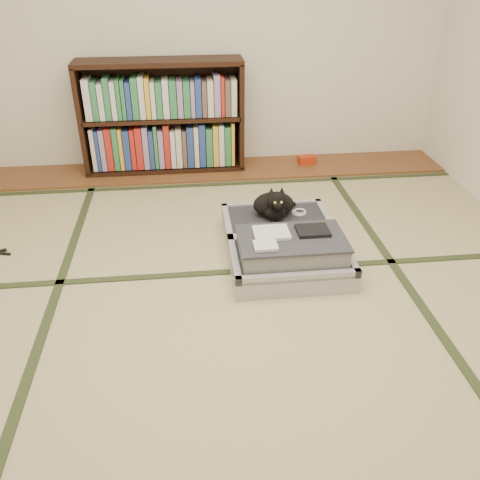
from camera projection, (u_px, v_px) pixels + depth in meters
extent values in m
plane|color=tan|center=(238.00, 314.00, 2.70)|extent=(4.50, 4.50, 0.00)
cube|color=brown|center=(213.00, 170.00, 4.42)|extent=(4.00, 0.50, 0.02)
cube|color=#B22C0E|center=(307.00, 160.00, 4.50)|extent=(0.16, 0.11, 0.07)
plane|color=silver|center=(207.00, 18.00, 4.04)|extent=(4.00, 0.00, 4.00)
cube|color=#2D381E|center=(45.00, 327.00, 2.61)|extent=(0.05, 4.50, 0.01)
cube|color=#2D381E|center=(418.00, 300.00, 2.80)|extent=(0.05, 4.50, 0.01)
cube|color=#2D381E|center=(231.00, 272.00, 3.05)|extent=(4.00, 0.05, 0.01)
cube|color=#2D381E|center=(216.00, 184.00, 4.16)|extent=(4.00, 0.05, 0.01)
cube|color=black|center=(83.00, 120.00, 4.15)|extent=(0.04, 0.30, 0.86)
cube|color=black|center=(240.00, 114.00, 4.27)|extent=(0.04, 0.30, 0.86)
cube|color=black|center=(167.00, 167.00, 4.43)|extent=(1.33, 0.30, 0.04)
cube|color=black|center=(158.00, 62.00, 3.99)|extent=(1.33, 0.30, 0.04)
cube|color=black|center=(163.00, 117.00, 4.21)|extent=(1.28, 0.30, 0.03)
cube|color=black|center=(163.00, 112.00, 4.33)|extent=(1.33, 0.02, 0.86)
cube|color=gray|center=(165.00, 143.00, 4.30)|extent=(1.20, 0.21, 0.36)
cube|color=gray|center=(161.00, 95.00, 4.10)|extent=(1.20, 0.21, 0.32)
cube|color=#AAAAAF|center=(290.00, 266.00, 3.00)|extent=(0.70, 0.47, 0.12)
cube|color=#2A2930|center=(291.00, 261.00, 2.98)|extent=(0.63, 0.39, 0.09)
cube|color=#AAAAAF|center=(299.00, 277.00, 2.78)|extent=(0.70, 0.04, 0.05)
cube|color=#AAAAAF|center=(284.00, 238.00, 3.15)|extent=(0.70, 0.04, 0.05)
cube|color=#AAAAAF|center=(234.00, 260.00, 2.93)|extent=(0.04, 0.47, 0.05)
cube|color=#AAAAAF|center=(346.00, 253.00, 3.00)|extent=(0.04, 0.47, 0.05)
cube|color=#AAAAAF|center=(277.00, 228.00, 3.40)|extent=(0.70, 0.47, 0.12)
cube|color=#2A2930|center=(277.00, 224.00, 3.38)|extent=(0.63, 0.39, 0.09)
cube|color=#AAAAAF|center=(283.00, 235.00, 3.18)|extent=(0.70, 0.04, 0.05)
cube|color=#AAAAAF|center=(272.00, 205.00, 3.55)|extent=(0.70, 0.04, 0.05)
cube|color=#AAAAAF|center=(227.00, 222.00, 3.34)|extent=(0.04, 0.47, 0.05)
cube|color=#AAAAAF|center=(326.00, 217.00, 3.40)|extent=(0.04, 0.47, 0.05)
cylinder|color=black|center=(284.00, 236.00, 3.16)|extent=(0.63, 0.02, 0.02)
cube|color=gray|center=(291.00, 249.00, 2.94)|extent=(0.60, 0.36, 0.12)
cube|color=#36353D|center=(292.00, 238.00, 2.90)|extent=(0.62, 0.38, 0.01)
cube|color=silver|center=(271.00, 233.00, 2.92)|extent=(0.21, 0.17, 0.02)
cube|color=black|center=(313.00, 230.00, 2.95)|extent=(0.19, 0.15, 0.02)
cube|color=silver|center=(266.00, 246.00, 2.80)|extent=(0.13, 0.11, 0.02)
cube|color=white|center=(262.00, 289.00, 2.78)|extent=(0.06, 0.01, 0.04)
cube|color=white|center=(282.00, 290.00, 2.80)|extent=(0.05, 0.01, 0.03)
cube|color=orange|center=(340.00, 284.00, 2.83)|extent=(0.05, 0.01, 0.03)
cube|color=#197F33|center=(328.00, 282.00, 2.81)|extent=(0.04, 0.01, 0.03)
ellipsoid|color=black|center=(274.00, 205.00, 3.35)|extent=(0.27, 0.18, 0.17)
ellipsoid|color=black|center=(276.00, 212.00, 3.30)|extent=(0.13, 0.10, 0.10)
ellipsoid|color=black|center=(277.00, 200.00, 3.22)|extent=(0.12, 0.11, 0.11)
sphere|color=black|center=(278.00, 206.00, 3.19)|extent=(0.05, 0.05, 0.05)
cone|color=black|center=(271.00, 191.00, 3.20)|extent=(0.04, 0.05, 0.05)
cone|color=black|center=(282.00, 190.00, 3.21)|extent=(0.04, 0.05, 0.05)
sphere|color=#A5BF33|center=(275.00, 203.00, 3.17)|extent=(0.02, 0.02, 0.02)
sphere|color=#A5BF33|center=(281.00, 202.00, 3.18)|extent=(0.02, 0.02, 0.02)
cylinder|color=black|center=(285.00, 206.00, 3.47)|extent=(0.17, 0.10, 0.03)
torus|color=white|center=(299.00, 213.00, 3.42)|extent=(0.10, 0.10, 0.01)
torus|color=white|center=(300.00, 211.00, 3.41)|extent=(0.08, 0.08, 0.01)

